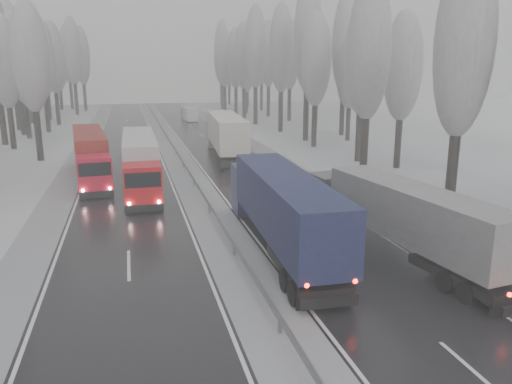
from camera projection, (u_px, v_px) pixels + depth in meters
name	position (u px, v px, depth m)	size (l,w,h in m)	color
carriageway_right	(251.00, 178.00, 43.71)	(7.50, 200.00, 0.03)	black
carriageway_left	(127.00, 184.00, 41.20)	(7.50, 200.00, 0.03)	black
median_slush	(191.00, 181.00, 42.45)	(3.00, 200.00, 0.04)	#9D9EA4
shoulder_right	(304.00, 175.00, 44.90)	(2.40, 200.00, 0.04)	#9D9EA4
shoulder_left	(64.00, 188.00, 40.01)	(2.40, 200.00, 0.04)	#9D9EA4
median_guardrail	(191.00, 174.00, 42.30)	(0.12, 200.00, 0.76)	slate
tree_16	(464.00, 45.00, 30.02)	(3.60, 3.60, 16.53)	black
tree_18	(369.00, 51.00, 40.57)	(3.60, 3.60, 16.58)	black
tree_19	(403.00, 67.00, 45.96)	(3.60, 3.60, 14.57)	black
tree_20	(362.00, 60.00, 49.17)	(3.60, 3.60, 15.71)	black
tree_21	(366.00, 43.00, 53.02)	(3.60, 3.60, 18.62)	black
tree_22	(316.00, 60.00, 58.75)	(3.60, 3.60, 15.86)	black
tree_23	(350.00, 73.00, 64.37)	(3.60, 3.60, 13.55)	black
tree_24	(308.00, 37.00, 63.35)	(3.60, 3.60, 20.49)	black
tree_25	(345.00, 45.00, 68.93)	(3.60, 3.60, 19.44)	black
tree_26	(281.00, 49.00, 73.17)	(3.60, 3.60, 18.78)	black
tree_27	(317.00, 55.00, 78.82)	(3.60, 3.60, 17.62)	black
tree_28	(255.00, 48.00, 82.79)	(3.60, 3.60, 19.62)	black
tree_29	(290.00, 55.00, 88.56)	(3.60, 3.60, 18.11)	black
tree_30	(244.00, 56.00, 92.29)	(3.60, 3.60, 17.86)	black
tree_31	(269.00, 55.00, 97.36)	(3.60, 3.60, 18.58)	black
tree_32	(236.00, 59.00, 99.45)	(3.60, 3.60, 17.33)	black
tree_33	(246.00, 69.00, 104.42)	(3.60, 3.60, 14.33)	black
tree_34	(224.00, 59.00, 105.87)	(3.60, 3.60, 17.63)	black
tree_35	(262.00, 57.00, 111.74)	(3.60, 3.60, 18.25)	black
tree_36	(222.00, 52.00, 115.04)	(3.60, 3.60, 20.23)	black
tree_37	(247.00, 63.00, 121.07)	(3.60, 3.60, 16.37)	black
tree_38	(221.00, 59.00, 125.73)	(3.60, 3.60, 17.97)	black
tree_39	(229.00, 64.00, 130.44)	(3.60, 3.60, 16.19)	black
tree_62	(30.00, 58.00, 49.53)	(3.60, 3.60, 16.04)	black
tree_64	(4.00, 63.00, 57.05)	(3.60, 3.60, 15.42)	black
tree_66	(22.00, 65.00, 66.16)	(3.60, 3.60, 15.23)	black
tree_67	(16.00, 56.00, 69.30)	(3.60, 3.60, 17.09)	black
tree_68	(42.00, 58.00, 72.68)	(3.60, 3.60, 16.65)	black
tree_69	(10.00, 47.00, 74.87)	(3.60, 3.60, 19.35)	black
tree_70	(53.00, 58.00, 82.15)	(3.60, 3.60, 17.09)	black
tree_71	(25.00, 48.00, 84.39)	(3.60, 3.60, 19.61)	black
tree_72	(45.00, 66.00, 90.62)	(3.60, 3.60, 15.11)	black
tree_73	(31.00, 59.00, 93.37)	(3.60, 3.60, 17.22)	black
tree_74	(72.00, 52.00, 101.00)	(3.60, 3.60, 19.68)	black
tree_75	(28.00, 55.00, 102.74)	(3.60, 3.60, 18.60)	black
tree_76	(82.00, 56.00, 110.25)	(3.60, 3.60, 18.55)	black
tree_77	(58.00, 69.00, 113.32)	(3.60, 3.60, 14.32)	black
tree_78	(68.00, 54.00, 115.45)	(3.60, 3.60, 19.55)	black
tree_79	(58.00, 61.00, 118.93)	(3.60, 3.60, 17.07)	black
truck_grey_tarp	(398.00, 213.00, 25.38)	(4.16, 14.66, 3.73)	#444348
truck_blue_box	(280.00, 204.00, 26.02)	(3.19, 16.43, 4.19)	#1C1D47
truck_cream_box	(225.00, 133.00, 53.29)	(4.22, 17.92, 4.56)	gray
box_truck_distant	(190.00, 114.00, 91.00)	(2.35, 6.76, 2.49)	silver
truck_red_white	(140.00, 158.00, 39.57)	(2.59, 15.91, 4.07)	red
truck_red_red	(90.00, 152.00, 42.94)	(4.03, 15.72, 4.00)	red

